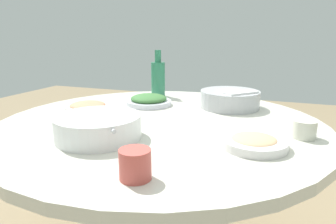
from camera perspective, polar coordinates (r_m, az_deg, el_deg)
round_dining_table at (r=1.18m, az=-1.42°, el=-5.63°), size 1.24×1.24×0.72m
rice_bowl at (r=1.37m, az=11.81°, el=2.50°), size 0.27×0.27×0.09m
soup_bowl at (r=0.97m, az=-13.27°, el=-2.93°), size 0.27×0.27×0.07m
dish_shrimp at (r=1.33m, az=-15.18°, el=0.97°), size 0.19×0.19×0.04m
dish_greens at (r=1.40m, az=-3.72°, el=2.24°), size 0.21×0.21×0.05m
dish_noodles at (r=0.91m, az=16.21°, el=-5.54°), size 0.19×0.19×0.04m
green_bottle at (r=1.59m, az=-1.92°, el=6.57°), size 0.07×0.07×0.25m
tea_cup_near at (r=0.69m, az=-6.34°, el=-9.97°), size 0.07×0.07×0.07m
tea_cup_far at (r=1.04m, az=24.71°, el=-3.02°), size 0.08×0.08×0.06m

